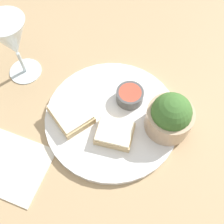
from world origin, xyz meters
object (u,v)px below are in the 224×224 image
(cheese_toast_far, at_px, (115,133))
(cheese_toast_near, at_px, (71,114))
(wine_glass, at_px, (12,40))
(salad_bowl, at_px, (170,116))
(sauce_ramekin, at_px, (129,95))
(napkin, at_px, (9,165))

(cheese_toast_far, bearing_deg, cheese_toast_near, 16.00)
(wine_glass, bearing_deg, salad_bowl, -163.45)
(sauce_ramekin, relative_size, cheese_toast_far, 0.64)
(sauce_ramekin, bearing_deg, cheese_toast_far, 111.95)
(cheese_toast_near, distance_m, cheese_toast_far, 0.10)
(sauce_ramekin, distance_m, cheese_toast_far, 0.10)
(sauce_ramekin, height_order, cheese_toast_far, sauce_ramekin)
(salad_bowl, bearing_deg, wine_glass, 16.55)
(sauce_ramekin, height_order, napkin, sauce_ramekin)
(salad_bowl, height_order, sauce_ramekin, salad_bowl)
(salad_bowl, xyz_separation_m, cheese_toast_far, (0.07, 0.09, -0.03))
(cheese_toast_near, bearing_deg, napkin, 82.14)
(sauce_ramekin, distance_m, cheese_toast_near, 0.13)
(cheese_toast_near, distance_m, napkin, 0.16)
(wine_glass, height_order, napkin, wine_glass)
(cheese_toast_far, bearing_deg, napkin, 57.02)
(salad_bowl, bearing_deg, napkin, 55.91)
(cheese_toast_near, height_order, napkin, cheese_toast_near)
(cheese_toast_far, relative_size, wine_glass, 0.58)
(napkin, bearing_deg, sauce_ramekin, -107.16)
(napkin, bearing_deg, wine_glass, -48.16)
(salad_bowl, relative_size, napkin, 0.51)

